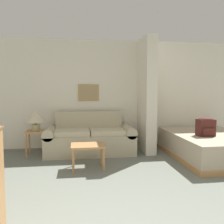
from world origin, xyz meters
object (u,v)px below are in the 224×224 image
Objects in this scene: backpack at (206,126)px; coffee_table at (88,148)px; couch at (90,139)px; bed at (211,145)px; table_lamp at (36,117)px.

coffee_table is at bearing -175.27° from backpack.
backpack is (2.28, -0.89, 0.36)m from couch.
couch is at bearing 164.32° from bed.
coffee_table is at bearing -43.46° from table_lamp.
backpack is (-0.23, -0.18, 0.44)m from bed.
coffee_table is at bearing -94.64° from couch.
table_lamp is 0.21× the size of bed.
table_lamp is at bearing -176.28° from couch.
backpack reaches higher than bed.
coffee_table is (-0.09, -1.08, 0.04)m from couch.
backpack reaches higher than coffee_table.
table_lamp is (-1.15, -0.07, 0.51)m from couch.
bed is at bearing 38.31° from backpack.
backpack is at bearing -21.25° from couch.
backpack is at bearing 4.73° from coffee_table.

